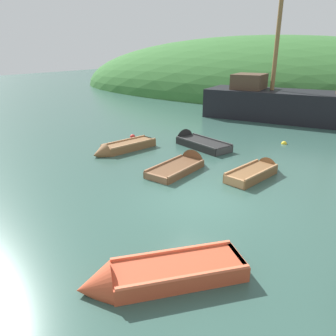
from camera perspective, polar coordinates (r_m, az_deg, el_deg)
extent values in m
plane|color=#33564C|center=(11.37, 5.18, -5.89)|extent=(120.00, 120.00, 0.00)
ellipsoid|color=#387033|center=(42.50, 15.51, 12.66)|extent=(52.08, 24.38, 13.00)
cube|color=black|center=(25.86, 21.71, 9.08)|extent=(13.57, 4.93, 2.91)
cube|color=#997A51|center=(25.67, 22.11, 12.14)|extent=(13.02, 4.58, 0.10)
cylinder|color=olive|center=(25.83, 18.62, 21.17)|extent=(0.30, 0.30, 7.57)
cube|color=#4C3828|center=(26.30, 14.02, 14.47)|extent=(2.41, 2.89, 1.10)
cube|color=black|center=(17.54, 6.18, 3.91)|extent=(3.30, 2.23, 0.47)
cone|color=black|center=(18.90, 2.21, 5.20)|extent=(1.11, 1.40, 1.23)
cube|color=#3B3B3B|center=(16.54, 9.70, 2.99)|extent=(0.50, 1.14, 0.33)
cube|color=#3B3B3B|center=(17.87, 5.02, 4.84)|extent=(0.56, 1.18, 0.05)
cube|color=#3B3B3B|center=(17.13, 7.43, 4.08)|extent=(0.56, 1.18, 0.05)
cube|color=#3B3B3B|center=(17.88, 7.62, 5.05)|extent=(2.84, 1.06, 0.07)
cube|color=#3B3B3B|center=(17.07, 4.73, 4.44)|extent=(2.84, 1.06, 0.07)
cube|color=#C64C2D|center=(7.86, 1.81, -17.90)|extent=(2.85, 2.98, 0.50)
cone|color=#C64C2D|center=(7.66, -12.77, -19.70)|extent=(1.26, 1.24, 1.03)
cube|color=#FF6E48|center=(8.28, 12.01, -15.55)|extent=(0.80, 0.75, 0.35)
cube|color=#FF6E48|center=(7.64, -2.18, -17.41)|extent=(0.86, 0.81, 0.05)
cube|color=#FF6E48|center=(7.89, 5.69, -16.15)|extent=(0.86, 0.81, 0.05)
cube|color=#FF6E48|center=(8.09, 0.80, -14.23)|extent=(2.07, 2.26, 0.07)
cube|color=#FF6E48|center=(7.31, 3.01, -18.53)|extent=(2.07, 2.26, 0.07)
cube|color=brown|center=(13.73, 14.32, -1.26)|extent=(1.50, 2.67, 0.47)
cone|color=brown|center=(15.04, 17.46, 0.31)|extent=(1.06, 0.82, 0.95)
cube|color=#AE7B4F|center=(12.74, 11.50, -2.38)|extent=(0.90, 0.30, 0.33)
cube|color=#AE7B4F|center=(14.03, 15.32, -0.12)|extent=(0.93, 0.37, 0.05)
cube|color=#AE7B4F|center=(13.31, 13.39, -1.05)|extent=(0.93, 0.37, 0.05)
cube|color=#AE7B4F|center=(13.43, 16.08, -0.70)|extent=(0.59, 2.43, 0.07)
cube|color=#AE7B4F|center=(13.85, 12.80, 0.24)|extent=(0.59, 2.43, 0.07)
cube|color=brown|center=(13.96, 1.26, -0.43)|extent=(1.43, 2.78, 0.39)
cone|color=brown|center=(15.29, 4.95, 1.35)|extent=(1.24, 0.75, 1.20)
cube|color=#8E6242|center=(12.97, -2.08, -1.81)|extent=(1.14, 0.19, 0.27)
cube|color=#8E6242|center=(14.28, 2.37, 0.61)|extent=(1.17, 0.25, 0.05)
cube|color=#8E6242|center=(13.55, 0.10, -0.46)|extent=(1.17, 0.25, 0.05)
cube|color=#8E6242|center=(13.57, 3.30, -0.06)|extent=(0.25, 2.65, 0.07)
cube|color=#8E6242|center=(14.21, -0.67, 0.92)|extent=(0.25, 2.65, 0.07)
cube|color=brown|center=(17.29, -6.79, 3.69)|extent=(1.62, 3.04, 0.50)
cone|color=brown|center=(16.33, -11.85, 2.40)|extent=(1.06, 0.91, 0.92)
cube|color=#AE7B4F|center=(18.10, -3.26, 4.79)|extent=(0.88, 0.32, 0.35)
cube|color=#AE7B4F|center=(16.95, -8.19, 3.95)|extent=(0.91, 0.38, 0.05)
cube|color=#AE7B4F|center=(17.53, -5.49, 4.61)|extent=(0.91, 0.38, 0.05)
cube|color=#AE7B4F|center=(17.56, -7.71, 4.85)|extent=(0.74, 2.78, 0.07)
cube|color=#AE7B4F|center=(16.87, -5.91, 4.29)|extent=(0.74, 2.78, 0.07)
sphere|color=yellow|center=(19.31, 19.60, 4.00)|extent=(0.31, 0.31, 0.31)
sphere|color=red|center=(19.75, -6.19, 5.40)|extent=(0.33, 0.33, 0.33)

